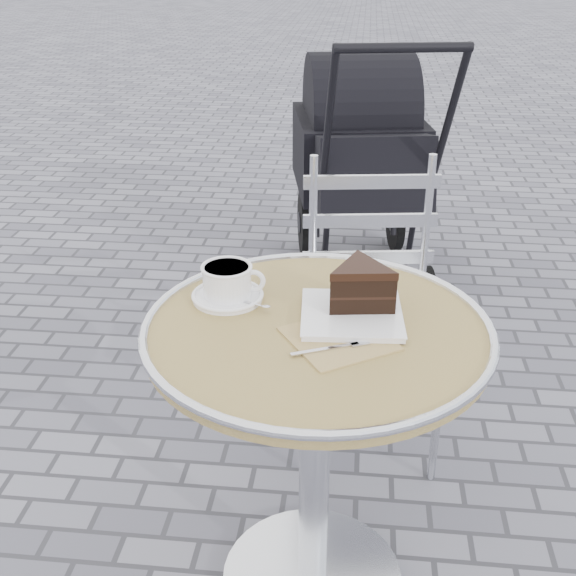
# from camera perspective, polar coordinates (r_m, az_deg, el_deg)

# --- Properties ---
(cafe_table) EXTENTS (0.72, 0.72, 0.74)m
(cafe_table) POSITION_cam_1_polar(r_m,az_deg,el_deg) (1.55, 2.23, -8.31)
(cafe_table) COLOR silver
(cafe_table) RESTS_ON ground
(cappuccino_set) EXTENTS (0.17, 0.15, 0.08)m
(cappuccino_set) POSITION_cam_1_polar(r_m,az_deg,el_deg) (1.56, -4.75, 0.28)
(cappuccino_set) COLOR white
(cappuccino_set) RESTS_ON cafe_table
(cake_plate_set) EXTENTS (0.27, 0.34, 0.11)m
(cake_plate_set) POSITION_cam_1_polar(r_m,az_deg,el_deg) (1.49, 5.61, -0.39)
(cake_plate_set) COLOR tan
(cake_plate_set) RESTS_ON cafe_table
(bistro_chair) EXTENTS (0.45, 0.45, 0.88)m
(bistro_chair) POSITION_cam_1_polar(r_m,az_deg,el_deg) (2.13, 6.59, 1.12)
(bistro_chair) COLOR silver
(bistro_chair) RESTS_ON ground
(baby_stroller) EXTENTS (0.67, 1.15, 1.12)m
(baby_stroller) POSITION_cam_1_polar(r_m,az_deg,el_deg) (3.24, 5.82, 9.44)
(baby_stroller) COLOR black
(baby_stroller) RESTS_ON ground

